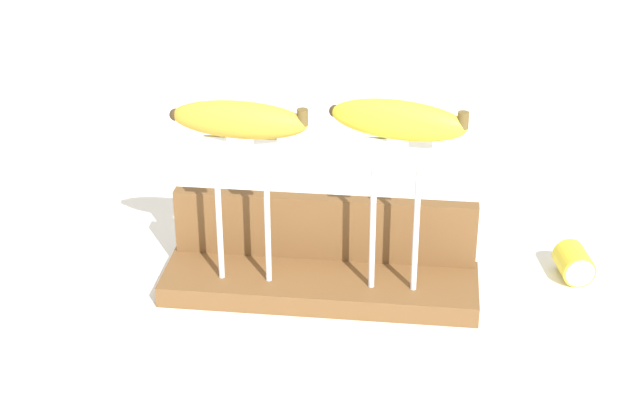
# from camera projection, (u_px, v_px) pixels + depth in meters

# --- Properties ---
(ground_plane) EXTENTS (3.00, 3.00, 0.00)m
(ground_plane) POSITION_uv_depth(u_px,v_px,m) (320.00, 293.00, 1.19)
(ground_plane) COLOR white
(wooden_board) EXTENTS (0.37, 0.11, 0.03)m
(wooden_board) POSITION_uv_depth(u_px,v_px,m) (320.00, 284.00, 1.19)
(wooden_board) COLOR brown
(wooden_board) RESTS_ON ground
(board_backstop) EXTENTS (0.37, 0.02, 0.08)m
(board_backstop) POSITION_uv_depth(u_px,v_px,m) (324.00, 227.00, 1.20)
(board_backstop) COLOR brown
(board_backstop) RESTS_ON wooden_board
(fork_stand_left) EXTENTS (0.08, 0.01, 0.18)m
(fork_stand_left) POSITION_uv_depth(u_px,v_px,m) (242.00, 196.00, 1.13)
(fork_stand_left) COLOR silver
(fork_stand_left) RESTS_ON wooden_board
(fork_stand_right) EXTENTS (0.08, 0.01, 0.19)m
(fork_stand_right) POSITION_uv_depth(u_px,v_px,m) (395.00, 201.00, 1.11)
(fork_stand_right) COLOR silver
(fork_stand_right) RESTS_ON wooden_board
(banana_raised_left) EXTENTS (0.16, 0.05, 0.04)m
(banana_raised_left) POSITION_uv_depth(u_px,v_px,m) (239.00, 120.00, 1.08)
(banana_raised_left) COLOR gold
(banana_raised_left) RESTS_ON fork_stand_left
(banana_raised_right) EXTENTS (0.16, 0.07, 0.04)m
(banana_raised_right) POSITION_uv_depth(u_px,v_px,m) (398.00, 120.00, 1.06)
(banana_raised_right) COLOR yellow
(banana_raised_right) RESTS_ON fork_stand_right
(banana_chunk_near) EXTENTS (0.05, 0.06, 0.04)m
(banana_chunk_near) POSITION_uv_depth(u_px,v_px,m) (574.00, 263.00, 1.22)
(banana_chunk_near) COLOR yellow
(banana_chunk_near) RESTS_ON ground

